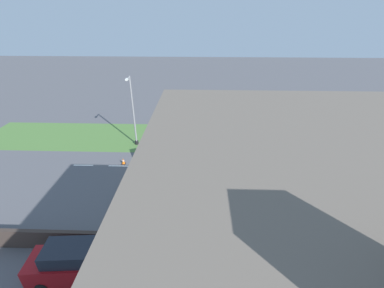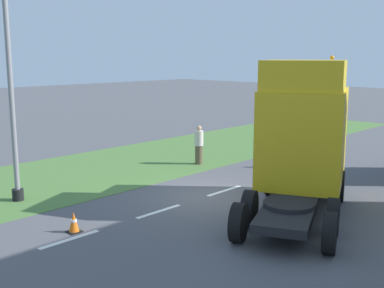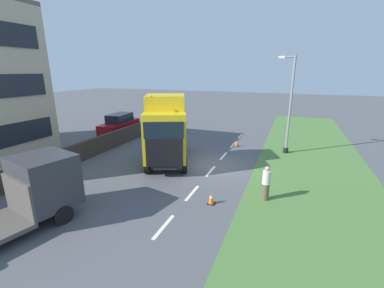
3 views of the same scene
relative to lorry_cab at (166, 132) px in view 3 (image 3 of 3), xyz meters
name	(u,v)px [view 3 (image 3 of 3)]	position (x,y,z in m)	size (l,w,h in m)	color
ground_plane	(215,166)	(-2.94, -1.16, -2.33)	(120.00, 120.00, 0.00)	#515156
grass_verge	(314,180)	(-8.94, -1.16, -2.32)	(7.00, 44.00, 0.01)	#4C7538
lane_markings	(218,163)	(-2.94, -1.86, -2.33)	(0.16, 17.80, 0.00)	white
boundary_wall	(104,143)	(6.06, -1.16, -1.67)	(0.25, 24.00, 1.32)	#382D28
lorry_cab	(166,132)	(0.00, 0.00, 0.00)	(4.78, 6.59, 4.80)	black
flatbed_truck	(34,189)	(2.17, 7.64, -0.87)	(3.54, 6.21, 2.76)	#333338
parked_car	(120,126)	(7.81, -5.61, -1.28)	(2.12, 4.83, 2.17)	maroon
lamp_post	(289,111)	(-7.14, -5.92, 0.90)	(1.31, 0.37, 7.11)	black
pedestrian	(266,184)	(-6.53, 2.30, -1.47)	(0.39, 0.39, 1.75)	brown
traffic_cone_lead	(211,198)	(-4.19, 3.64, -2.04)	(0.36, 0.36, 0.58)	black
traffic_cone_trailing	(237,143)	(-3.32, -6.28, -2.04)	(0.36, 0.36, 0.58)	black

